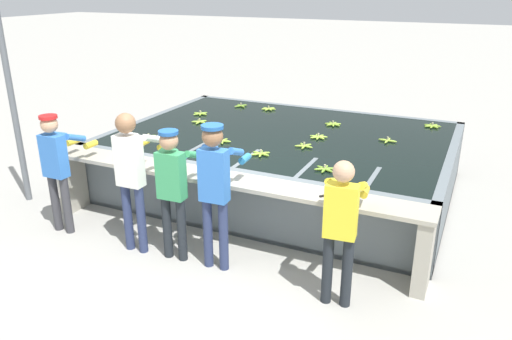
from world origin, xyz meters
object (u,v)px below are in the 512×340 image
object	(u,v)px
banana_bunch_floating_12	(269,109)
banana_bunch_floating_11	(388,140)
banana_bunch_floating_6	(325,169)
banana_bunch_floating_8	(222,141)
worker_1	(132,169)
knife_0	(329,195)
banana_bunch_floating_9	(432,126)
support_post_left	(11,97)
banana_bunch_floating_4	(200,114)
banana_bunch_floating_5	(149,137)
worker_3	(215,183)
banana_bunch_floating_7	(333,124)
banana_bunch_floating_1	(261,154)
banana_bunch_floating_3	(200,122)
banana_bunch_floating_0	(318,137)
worker_4	(341,221)
banana_bunch_floating_10	(241,106)
banana_bunch_floating_2	(304,146)
worker_0	(57,163)
worker_2	(173,183)

from	to	relation	value
banana_bunch_floating_12	banana_bunch_floating_11	bearing A→B (deg)	-24.03
banana_bunch_floating_6	banana_bunch_floating_8	bearing A→B (deg)	164.21
worker_1	knife_0	world-z (taller)	worker_1
banana_bunch_floating_9	support_post_left	distance (m)	6.49
banana_bunch_floating_4	banana_bunch_floating_6	distance (m)	3.39
banana_bunch_floating_5	support_post_left	world-z (taller)	support_post_left
worker_3	banana_bunch_floating_7	distance (m)	3.37
worker_3	banana_bunch_floating_1	distance (m)	1.46
banana_bunch_floating_5	banana_bunch_floating_9	xyz separation A→B (m)	(3.84, 2.49, 0.00)
knife_0	banana_bunch_floating_3	bearing A→B (deg)	144.82
banana_bunch_floating_0	banana_bunch_floating_11	xyz separation A→B (m)	(0.99, 0.26, 0.00)
banana_bunch_floating_4	worker_4	bearing A→B (deg)	-41.88
banana_bunch_floating_4	banana_bunch_floating_9	world-z (taller)	same
worker_3	banana_bunch_floating_3	bearing A→B (deg)	124.33
banana_bunch_floating_8	banana_bunch_floating_10	xyz separation A→B (m)	(-0.76, 2.13, 0.00)
banana_bunch_floating_6	banana_bunch_floating_12	bearing A→B (deg)	126.18
worker_1	banana_bunch_floating_8	xyz separation A→B (m)	(0.23, 1.81, -0.13)
banana_bunch_floating_11	banana_bunch_floating_2	bearing A→B (deg)	-143.32
worker_0	banana_bunch_floating_4	xyz separation A→B (m)	(0.30, 3.08, -0.03)
banana_bunch_floating_0	banana_bunch_floating_9	distance (m)	2.04
worker_3	banana_bunch_floating_2	distance (m)	2.06
worker_0	banana_bunch_floating_7	size ratio (longest dim) A/B	5.72
banana_bunch_floating_5	banana_bunch_floating_3	bearing A→B (deg)	77.88
worker_4	banana_bunch_floating_7	xyz separation A→B (m)	(-1.11, 3.44, -0.00)
banana_bunch_floating_4	banana_bunch_floating_6	size ratio (longest dim) A/B	1.00
worker_2	support_post_left	world-z (taller)	support_post_left
banana_bunch_floating_0	banana_bunch_floating_2	xyz separation A→B (m)	(-0.04, -0.51, 0.00)
banana_bunch_floating_9	banana_bunch_floating_12	xyz separation A→B (m)	(-2.91, -0.05, 0.00)
banana_bunch_floating_12	banana_bunch_floating_10	bearing A→B (deg)	-179.86
worker_2	banana_bunch_floating_11	distance (m)	3.41
banana_bunch_floating_8	banana_bunch_floating_2	bearing A→B (deg)	13.69
banana_bunch_floating_3	banana_bunch_floating_10	world-z (taller)	same
banana_bunch_floating_0	banana_bunch_floating_2	distance (m)	0.52
banana_bunch_floating_10	worker_0	bearing A→B (deg)	-99.92
banana_bunch_floating_7	support_post_left	world-z (taller)	support_post_left
worker_1	banana_bunch_floating_6	bearing A→B (deg)	33.66
banana_bunch_floating_9	banana_bunch_floating_11	size ratio (longest dim) A/B	0.99
banana_bunch_floating_7	worker_2	bearing A→B (deg)	-105.06
banana_bunch_floating_2	knife_0	bearing A→B (deg)	-61.17
banana_bunch_floating_1	banana_bunch_floating_3	world-z (taller)	same
banana_bunch_floating_1	banana_bunch_floating_8	bearing A→B (deg)	159.33
worker_3	banana_bunch_floating_10	bearing A→B (deg)	112.71
banana_bunch_floating_6	banana_bunch_floating_12	size ratio (longest dim) A/B	1.00
banana_bunch_floating_1	worker_3	bearing A→B (deg)	-85.94
worker_3	banana_bunch_floating_9	bearing A→B (deg)	64.57
banana_bunch_floating_0	banana_bunch_floating_10	bearing A→B (deg)	146.22
banana_bunch_floating_7	banana_bunch_floating_11	xyz separation A→B (m)	(1.00, -0.54, 0.00)
knife_0	support_post_left	world-z (taller)	support_post_left
banana_bunch_floating_4	banana_bunch_floating_5	distance (m)	1.59
worker_1	banana_bunch_floating_12	bearing A→B (deg)	89.18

